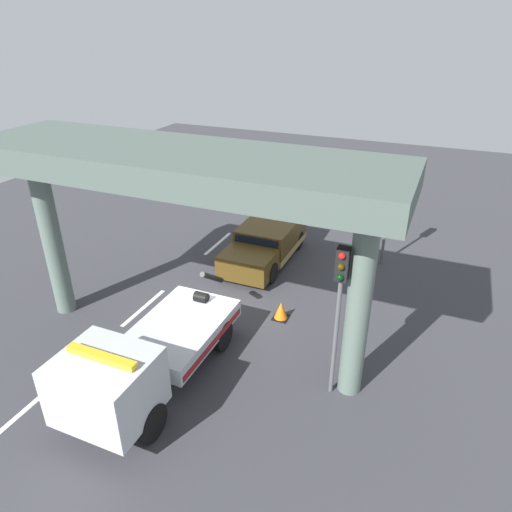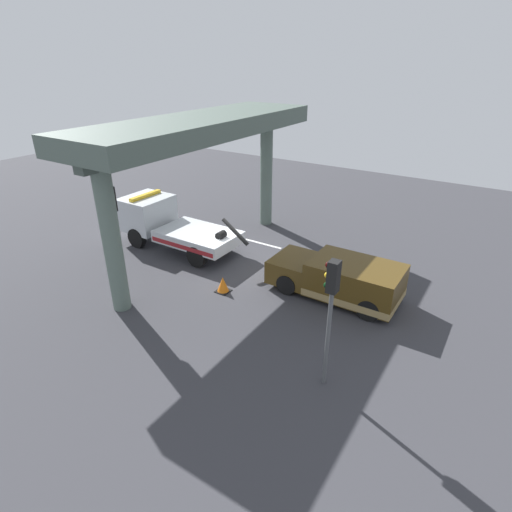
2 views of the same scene
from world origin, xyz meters
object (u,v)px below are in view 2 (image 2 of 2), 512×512
object	(u,v)px
traffic_light_near	(331,297)
towed_van_green	(340,279)
tow_truck_white	(168,223)
traffic_cone_orange	(223,285)
traffic_light_far	(113,221)

from	to	relation	value
traffic_light_near	towed_van_green	bearing A→B (deg)	-72.70
tow_truck_white	traffic_cone_orange	world-z (taller)	tow_truck_white
traffic_light_near	traffic_cone_orange	bearing A→B (deg)	-24.66
towed_van_green	traffic_cone_orange	bearing A→B (deg)	28.20
towed_van_green	traffic_light_near	bearing A→B (deg)	107.30
traffic_light_far	traffic_cone_orange	distance (m)	4.90
tow_truck_white	traffic_cone_orange	bearing A→B (deg)	156.22
towed_van_green	traffic_light_far	xyz separation A→B (m)	(7.00, 4.80, 2.55)
traffic_light_far	traffic_cone_orange	world-z (taller)	traffic_light_far
towed_van_green	traffic_cone_orange	distance (m)	4.71
tow_truck_white	traffic_light_near	bearing A→B (deg)	155.75
tow_truck_white	towed_van_green	bearing A→B (deg)	179.99
tow_truck_white	towed_van_green	distance (m)	9.17
traffic_cone_orange	traffic_light_far	bearing A→B (deg)	41.96
tow_truck_white	towed_van_green	xyz separation A→B (m)	(-9.16, 0.00, -0.42)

